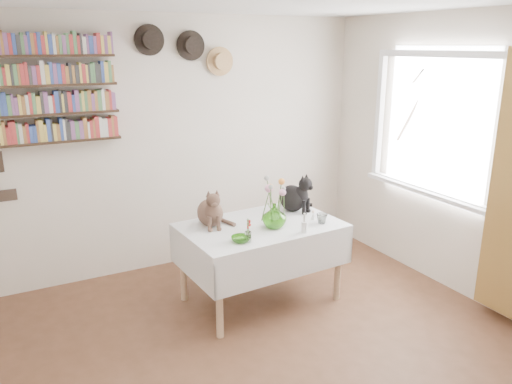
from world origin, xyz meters
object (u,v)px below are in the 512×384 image
flower_vase (274,216)px  bookshelf_unit (56,89)px  dining_table (261,243)px  tabby_cat (210,206)px  black_cat (292,191)px

flower_vase → bookshelf_unit: (-1.48, 1.18, 1.02)m
dining_table → bookshelf_unit: bearing=143.2°
flower_vase → bookshelf_unit: 2.15m
tabby_cat → black_cat: 0.84m
black_cat → bookshelf_unit: size_ratio=0.37×
tabby_cat → bookshelf_unit: size_ratio=0.35×
flower_vase → bookshelf_unit: size_ratio=0.21×
tabby_cat → bookshelf_unit: 1.64m
black_cat → flower_vase: 0.50m
dining_table → tabby_cat: size_ratio=3.93×
tabby_cat → dining_table: bearing=-15.9°
tabby_cat → flower_vase: size_ratio=1.65×
dining_table → tabby_cat: 0.56m
bookshelf_unit → dining_table: bearing=-36.8°
flower_vase → black_cat: bearing=40.4°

